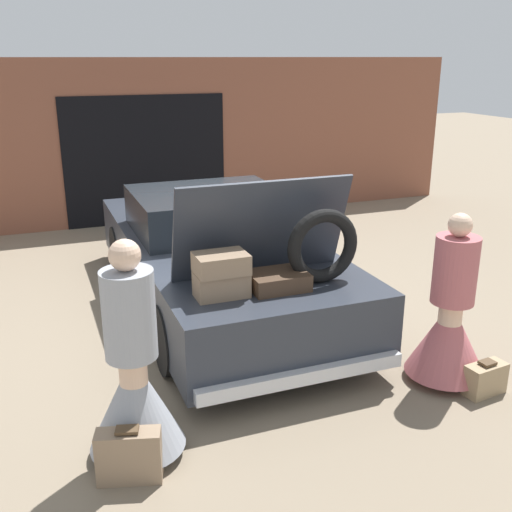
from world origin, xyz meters
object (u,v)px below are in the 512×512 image
at_px(car, 217,256).
at_px(suitcase_beside_left_person, 129,456).
at_px(person_left, 134,384).
at_px(suitcase_beside_right_person, 485,379).
at_px(person_right, 449,324).

distance_m(car, suitcase_beside_left_person, 3.19).
bearing_deg(suitcase_beside_left_person, person_left, 68.25).
xyz_separation_m(car, suitcase_beside_left_person, (-1.51, -2.77, -0.41)).
height_order(car, suitcase_beside_right_person, car).
relative_size(suitcase_beside_left_person, suitcase_beside_right_person, 1.20).
height_order(person_right, suitcase_beside_right_person, person_right).
relative_size(car, person_right, 3.03).
distance_m(person_right, suitcase_beside_left_person, 2.96).
bearing_deg(person_right, suitcase_beside_left_person, 95.58).
distance_m(person_right, suitcase_beside_right_person, 0.55).
distance_m(car, suitcase_beside_right_person, 3.20).
distance_m(person_left, person_right, 2.81).
bearing_deg(person_right, suitcase_beside_right_person, -154.87).
xyz_separation_m(car, person_right, (1.41, -2.42, -0.06)).
bearing_deg(person_left, suitcase_beside_left_person, -17.72).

